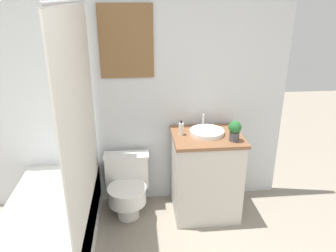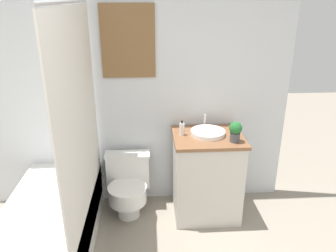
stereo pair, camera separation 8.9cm
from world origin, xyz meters
name	(u,v)px [view 2 (the right image)]	position (x,y,z in m)	size (l,w,h in m)	color
wall_back	(131,82)	(0.00, 2.18, 1.26)	(3.04, 0.07, 2.50)	silver
shower_area	(51,223)	(-0.65, 1.42, 0.27)	(0.70, 1.48, 1.98)	white
toilet	(128,185)	(-0.05, 1.91, 0.31)	(0.43, 0.49, 0.59)	white
vanity	(206,175)	(0.70, 1.86, 0.41)	(0.64, 0.55, 0.83)	beige
sink	(208,132)	(0.70, 1.89, 0.85)	(0.31, 0.35, 0.13)	white
soap_bottle	(182,129)	(0.46, 1.89, 0.88)	(0.05, 0.05, 0.14)	silver
potted_plant	(235,131)	(0.90, 1.72, 0.93)	(0.11, 0.11, 0.18)	#4C4C51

